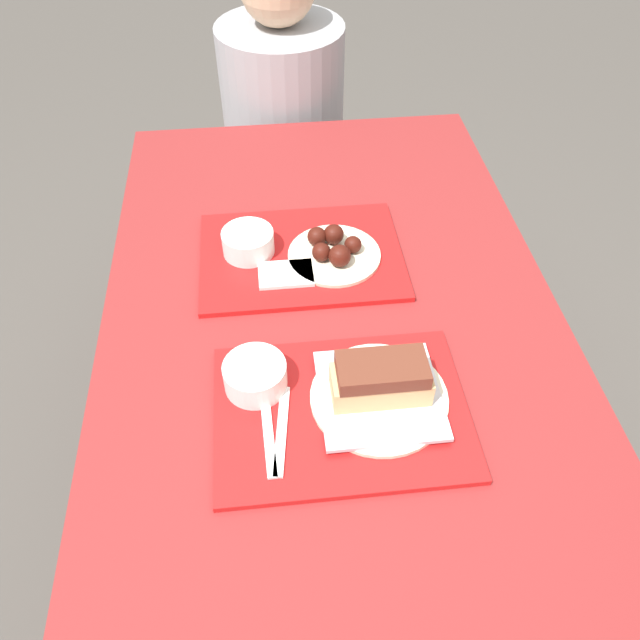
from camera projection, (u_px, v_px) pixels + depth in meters
ground_plane at (332, 528)px, 1.72m from camera, size 12.00×12.00×0.00m
picnic_table at (336, 375)px, 1.22m from camera, size 0.88×1.60×0.78m
picnic_bench_far at (297, 194)px, 2.13m from camera, size 0.84×0.28×0.47m
tray_near at (341, 412)px, 1.04m from camera, size 0.42×0.31×0.01m
tray_far at (301, 256)px, 1.31m from camera, size 0.42×0.31×0.01m
bowl_coleslaw_near at (255, 375)px, 1.05m from camera, size 0.11×0.11×0.05m
brisket_sandwich_plate at (380, 387)px, 1.03m from camera, size 0.23×0.23×0.09m
plastic_fork_near at (268, 431)px, 1.00m from camera, size 0.02×0.17×0.00m
plastic_knife_near at (282, 430)px, 1.00m from camera, size 0.04×0.17×0.00m
bowl_coleslaw_far at (248, 241)px, 1.29m from camera, size 0.11×0.11×0.05m
wings_plate_far at (333, 250)px, 1.29m from camera, size 0.19×0.19×0.05m
napkin_far at (286, 274)px, 1.26m from camera, size 0.11×0.08×0.01m
person_seated_across at (282, 95)px, 1.87m from camera, size 0.37×0.37×0.69m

